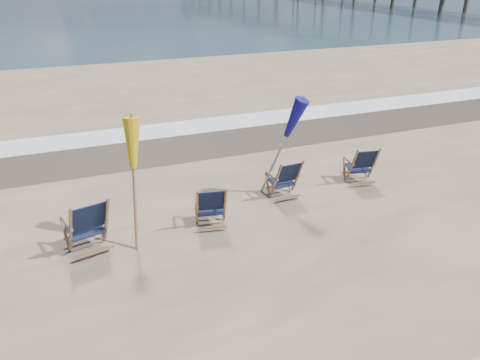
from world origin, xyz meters
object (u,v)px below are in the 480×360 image
Objects in this scene: beach_chair_0 at (107,221)px; umbrella_blue at (280,116)px; beach_chair_2 at (298,177)px; beach_chair_3 at (374,165)px; beach_chair_1 at (225,206)px; umbrella_yellow at (130,152)px.

beach_chair_0 is 0.47× the size of umbrella_blue.
beach_chair_2 is 1.92m from beach_chair_3.
umbrella_yellow is (-1.62, 0.05, 1.30)m from beach_chair_1.
umbrella_blue is at bearing 15.23° from umbrella_yellow.
beach_chair_1 is at bearing 164.10° from beach_chair_0.
beach_chair_0 is 0.48× the size of umbrella_yellow.
beach_chair_3 is 2.63m from umbrella_blue.
beach_chair_3 reaches higher than beach_chair_1.
umbrella_blue is (1.54, 0.91, 1.32)m from beach_chair_1.
beach_chair_2 is 0.98× the size of beach_chair_3.
beach_chair_0 is at bearing 177.10° from umbrella_yellow.
beach_chair_1 is at bearing -1.89° from umbrella_yellow.
beach_chair_0 is 1.32m from umbrella_yellow.
umbrella_blue reaches higher than beach_chair_0.
umbrella_yellow is at bearing 163.33° from beach_chair_0.
beach_chair_0 is 1.19× the size of beach_chair_1.
beach_chair_0 is 1.16× the size of beach_chair_3.
beach_chair_0 is 5.97m from beach_chair_3.
beach_chair_0 is at bearing 9.50° from beach_chair_1.
beach_chair_2 is 1.38m from umbrella_blue.
beach_chair_0 reaches higher than beach_chair_1.
beach_chair_2 is (4.02, 0.60, -0.08)m from beach_chair_0.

